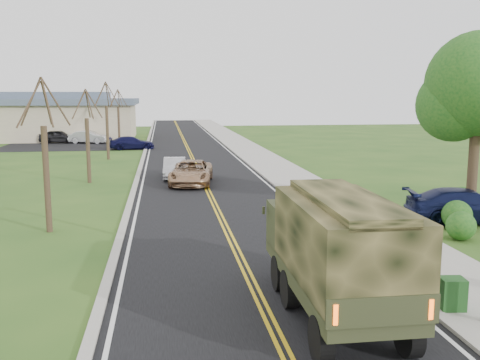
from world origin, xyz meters
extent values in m
plane|color=#284C19|center=(0.00, 0.00, 0.00)|extent=(160.00, 160.00, 0.00)
cube|color=black|center=(0.00, 40.00, 0.01)|extent=(8.00, 120.00, 0.01)
cube|color=#9E998E|center=(4.15, 40.00, 0.06)|extent=(0.30, 120.00, 0.12)
cube|color=#9E998E|center=(5.90, 40.00, 0.05)|extent=(3.20, 120.00, 0.10)
cube|color=#9E998E|center=(-4.15, 40.00, 0.05)|extent=(0.30, 120.00, 0.10)
cylinder|color=#38281C|center=(11.00, 10.00, 2.52)|extent=(0.44, 0.44, 5.04)
sphere|color=#144918|center=(11.00, 10.00, 5.85)|extent=(4.50, 4.50, 4.50)
sphere|color=#144918|center=(10.20, 10.50, 4.95)|extent=(3.24, 3.24, 3.24)
cylinder|color=#38281C|center=(-7.00, 10.00, 2.10)|extent=(0.24, 0.24, 4.20)
cylinder|color=#38281C|center=(-6.52, 10.13, 5.13)|extent=(1.01, 0.33, 1.90)
cylinder|color=#38281C|center=(-6.97, 10.62, 5.05)|extent=(0.13, 1.29, 1.74)
cylinder|color=#38281C|center=(-7.46, 10.18, 5.13)|extent=(0.98, 0.43, 1.90)
cylinder|color=#38281C|center=(-7.39, 9.52, 5.05)|extent=(0.79, 1.05, 1.77)
cylinder|color=#38281C|center=(-6.73, 9.59, 5.13)|extent=(0.58, 0.90, 1.90)
cylinder|color=#38281C|center=(-7.00, 22.00, 1.98)|extent=(0.24, 0.24, 3.96)
cylinder|color=#38281C|center=(-6.55, 22.12, 4.83)|extent=(0.96, 0.32, 1.79)
cylinder|color=#38281C|center=(-6.97, 22.58, 4.76)|extent=(0.12, 1.22, 1.65)
cylinder|color=#38281C|center=(-7.43, 22.17, 4.83)|extent=(0.93, 0.41, 1.79)
cylinder|color=#38281C|center=(-7.37, 21.55, 4.76)|extent=(0.75, 0.99, 1.67)
cylinder|color=#38281C|center=(-6.75, 21.61, 4.83)|extent=(0.55, 0.85, 1.80)
cylinder|color=#38281C|center=(-7.00, 34.00, 2.22)|extent=(0.24, 0.24, 4.44)
cylinder|color=#38281C|center=(-6.50, 34.13, 5.42)|extent=(1.07, 0.35, 2.00)
cylinder|color=#38281C|center=(-6.97, 34.65, 5.34)|extent=(0.13, 1.36, 1.84)
cylinder|color=#38281C|center=(-7.49, 34.19, 5.42)|extent=(1.03, 0.46, 2.00)
cylinder|color=#38281C|center=(-7.41, 33.49, 5.34)|extent=(0.83, 1.10, 1.87)
cylinder|color=#38281C|center=(-6.72, 33.56, 5.42)|extent=(0.61, 0.95, 2.01)
cylinder|color=#38281C|center=(-7.00, 46.00, 2.04)|extent=(0.24, 0.24, 4.08)
cylinder|color=#38281C|center=(-6.54, 46.12, 4.98)|extent=(0.99, 0.33, 1.84)
cylinder|color=#38281C|center=(-6.97, 46.60, 4.91)|extent=(0.13, 1.25, 1.69)
cylinder|color=#38281C|center=(-7.45, 46.17, 4.98)|extent=(0.95, 0.42, 1.85)
cylinder|color=#38281C|center=(-7.38, 45.53, 4.91)|extent=(0.77, 1.02, 1.72)
cylinder|color=#38281C|center=(-6.74, 45.60, 4.98)|extent=(0.57, 0.88, 1.85)
cube|color=tan|center=(-16.00, 56.00, 2.10)|extent=(20.00, 12.00, 4.20)
cube|color=#475466|center=(-16.00, 56.00, 4.50)|extent=(21.00, 13.00, 0.70)
cube|color=#475466|center=(-16.00, 56.00, 5.20)|extent=(14.00, 8.00, 0.90)
cube|color=black|center=(-10.00, 46.00, 0.01)|extent=(18.00, 10.00, 0.02)
cylinder|color=black|center=(0.64, -1.66, 0.49)|extent=(0.32, 0.98, 0.98)
cylinder|color=black|center=(2.52, -1.68, 0.49)|extent=(0.32, 0.98, 0.98)
cylinder|color=black|center=(0.67, 1.19, 0.49)|extent=(0.32, 0.98, 0.98)
cylinder|color=black|center=(2.54, 1.18, 0.49)|extent=(0.32, 0.98, 0.98)
cylinder|color=black|center=(0.68, 2.44, 0.49)|extent=(0.32, 0.98, 0.98)
cylinder|color=black|center=(2.55, 2.43, 0.49)|extent=(0.32, 0.98, 0.98)
cube|color=#30361D|center=(1.60, 0.65, 0.94)|extent=(2.20, 6.27, 0.31)
cube|color=#30361D|center=(1.62, 2.92, 1.70)|extent=(2.16, 1.71, 1.25)
cube|color=black|center=(1.63, 3.73, 1.87)|extent=(1.96, 0.09, 0.62)
cube|color=#30361D|center=(1.59, -0.11, 1.16)|extent=(2.27, 4.75, 0.13)
cube|color=black|center=(1.59, -0.11, 2.10)|extent=(2.27, 4.75, 1.79)
cube|color=black|center=(1.59, -0.11, 3.04)|extent=(1.47, 4.74, 0.22)
cube|color=#30361D|center=(1.57, -2.48, 1.38)|extent=(2.23, 0.13, 0.58)
cube|color=#FF590C|center=(0.63, -2.52, 1.38)|extent=(0.09, 0.04, 0.40)
cube|color=#FF590C|center=(2.51, -2.54, 1.38)|extent=(0.09, 0.04, 0.40)
imported|color=tan|center=(-0.80, 20.53, 0.72)|extent=(3.07, 5.46, 1.44)
imported|color=silver|center=(-1.74, 23.05, 0.66)|extent=(1.54, 4.06, 1.32)
imported|color=#0E1334|center=(10.22, 9.07, 0.73)|extent=(5.28, 2.84, 1.46)
cube|color=#1B4A1A|center=(4.60, 0.28, 0.50)|extent=(0.66, 0.57, 0.80)
imported|color=black|center=(-13.80, 50.00, 0.74)|extent=(4.54, 2.35, 1.48)
imported|color=silver|center=(-10.55, 49.16, 0.71)|extent=(4.52, 2.55, 1.41)
imported|color=#0E0E33|center=(-5.51, 42.00, 0.64)|extent=(4.64, 2.49, 1.28)
camera|label=1|loc=(-2.46, -11.52, 5.43)|focal=40.00mm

